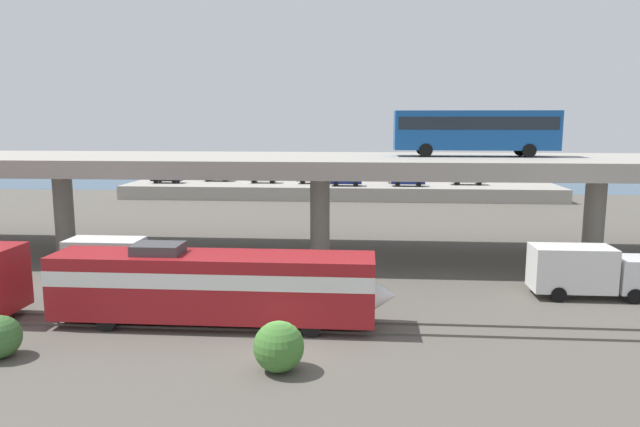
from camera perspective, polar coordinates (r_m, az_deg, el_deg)
ground_plane at (r=26.30m, az=-3.48°, el=-14.01°), size 260.00×260.00×0.00m
rail_strip_near at (r=29.27m, az=-2.59°, el=-11.42°), size 110.00×0.12×0.12m
rail_strip_far at (r=30.68m, az=-2.24°, el=-10.44°), size 110.00×0.12×0.12m
train_locomotive at (r=29.89m, az=-8.89°, el=-6.79°), size 17.35×3.04×4.18m
highway_overpass at (r=44.23m, az=-0.01°, el=4.59°), size 96.00×12.41×7.63m
transit_bus_on_overpass at (r=45.49m, az=14.90°, el=8.01°), size 12.00×2.68×3.40m
service_truck_west at (r=38.47m, az=-19.04°, el=-4.44°), size 6.80×2.46×3.04m
service_truck_east at (r=37.68m, az=24.64°, el=-5.06°), size 6.80×2.46×3.04m
pier_parking_lot at (r=79.59m, az=1.93°, el=2.29°), size 58.18×10.55×1.78m
parked_car_0 at (r=77.26m, az=8.62°, el=3.23°), size 4.37×1.83×1.50m
parked_car_1 at (r=80.58m, az=14.24°, el=3.29°), size 4.62×1.95×1.50m
parked_car_2 at (r=79.62m, az=-0.70°, el=3.50°), size 4.45×1.98×1.50m
parked_car_3 at (r=84.09m, az=-10.03°, el=3.66°), size 4.04×1.96×1.50m
parked_car_4 at (r=80.70m, az=-5.54°, el=3.53°), size 4.09×1.83×1.50m
parked_car_5 at (r=83.02m, az=-14.72°, el=3.43°), size 4.15×1.93×1.50m
parked_car_6 at (r=76.78m, az=2.53°, el=3.29°), size 4.15×1.96×1.50m
parked_car_7 at (r=81.21m, az=8.24°, el=3.52°), size 4.55×1.93×1.50m
harbor_water at (r=102.53m, az=2.49°, el=3.32°), size 140.00×36.00×0.01m
shrub_right at (r=24.76m, az=-4.06°, el=-12.86°), size 2.13×2.13×2.13m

